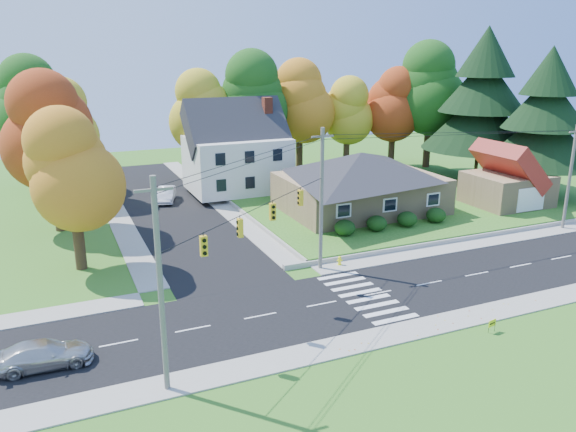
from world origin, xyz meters
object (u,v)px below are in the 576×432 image
white_car (166,194)px  ranch_house (360,181)px  fire_hydrant (340,261)px  silver_sedan (44,354)px

white_car → ranch_house: bearing=-20.3°
ranch_house → white_car: 19.84m
ranch_house → white_car: ranch_house is taller
ranch_house → fire_hydrant: ranch_house is taller
silver_sedan → ranch_house: bearing=-56.4°
fire_hydrant → ranch_house: bearing=53.7°
ranch_house → silver_sedan: ranch_house is taller
ranch_house → fire_hydrant: bearing=-126.3°
white_car → fire_hydrant: 23.96m
ranch_house → fire_hydrant: (-7.96, -10.82, -2.92)m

